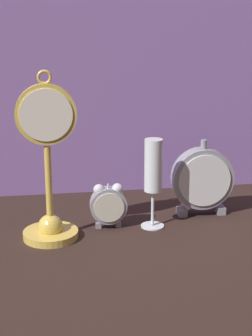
% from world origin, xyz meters
% --- Properties ---
extents(ground_plane, '(4.00, 4.00, 0.00)m').
position_xyz_m(ground_plane, '(0.00, 0.00, 0.00)').
color(ground_plane, black).
extents(fabric_backdrop_drape, '(1.51, 0.01, 0.76)m').
position_xyz_m(fabric_backdrop_drape, '(0.00, 0.33, 0.38)').
color(fabric_backdrop_drape, '#8460A8').
rests_on(fabric_backdrop_drape, ground_plane).
extents(pocket_watch_on_stand, '(0.12, 0.12, 0.36)m').
position_xyz_m(pocket_watch_on_stand, '(-0.17, 0.03, 0.13)').
color(pocket_watch_on_stand, gold).
rests_on(pocket_watch_on_stand, ground_plane).
extents(alarm_clock_twin_bell, '(0.08, 0.03, 0.10)m').
position_xyz_m(alarm_clock_twin_bell, '(-0.04, 0.07, 0.06)').
color(alarm_clock_twin_bell, gray).
rests_on(alarm_clock_twin_bell, ground_plane).
extents(mantel_clock_silver, '(0.14, 0.04, 0.18)m').
position_xyz_m(mantel_clock_silver, '(0.19, 0.12, 0.09)').
color(mantel_clock_silver, gray).
rests_on(mantel_clock_silver, ground_plane).
extents(champagne_flute, '(0.05, 0.05, 0.20)m').
position_xyz_m(champagne_flute, '(0.06, 0.06, 0.13)').
color(champagne_flute, silver).
rests_on(champagne_flute, ground_plane).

